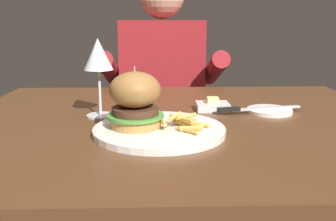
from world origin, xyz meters
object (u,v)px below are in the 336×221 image
(table_knife, at_px, (252,109))
(butter_dish, at_px, (213,106))
(main_plate, at_px, (159,130))
(bread_plate, at_px, (270,111))
(diner_person, at_px, (162,115))
(wine_glass, at_px, (98,58))
(burger_sandwich, at_px, (135,100))

(table_knife, height_order, butter_dish, butter_dish)
(main_plate, height_order, bread_plate, main_plate)
(butter_dish, xyz_separation_m, diner_person, (-0.13, 0.64, -0.19))
(wine_glass, bearing_deg, table_knife, 2.22)
(burger_sandwich, distance_m, diner_person, 0.89)
(bread_plate, height_order, table_knife, table_knife)
(wine_glass, distance_m, butter_dish, 0.33)
(diner_person, bearing_deg, bread_plate, -67.46)
(wine_glass, xyz_separation_m, butter_dish, (0.30, 0.06, -0.14))
(burger_sandwich, height_order, bread_plate, burger_sandwich)
(main_plate, distance_m, butter_dish, 0.26)
(main_plate, height_order, wine_glass, wine_glass)
(burger_sandwich, relative_size, diner_person, 0.11)
(wine_glass, relative_size, bread_plate, 1.66)
(main_plate, bearing_deg, butter_dish, 54.98)
(wine_glass, height_order, diner_person, diner_person)
(butter_dish, distance_m, diner_person, 0.68)
(main_plate, distance_m, table_knife, 0.30)
(bread_plate, xyz_separation_m, diner_person, (-0.28, 0.67, -0.18))
(burger_sandwich, relative_size, table_knife, 0.57)
(main_plate, height_order, diner_person, diner_person)
(main_plate, relative_size, diner_person, 0.25)
(wine_glass, xyz_separation_m, table_knife, (0.40, 0.02, -0.14))
(table_knife, distance_m, diner_person, 0.74)
(wine_glass, bearing_deg, burger_sandwich, -56.50)
(main_plate, xyz_separation_m, bread_plate, (0.30, 0.18, -0.00))
(table_knife, relative_size, butter_dish, 2.61)
(main_plate, xyz_separation_m, diner_person, (0.02, 0.85, -0.18))
(wine_glass, xyz_separation_m, bread_plate, (0.45, 0.03, -0.15))
(main_plate, distance_m, burger_sandwich, 0.09)
(main_plate, relative_size, butter_dish, 3.25)
(main_plate, xyz_separation_m, table_knife, (0.25, 0.17, 0.01))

